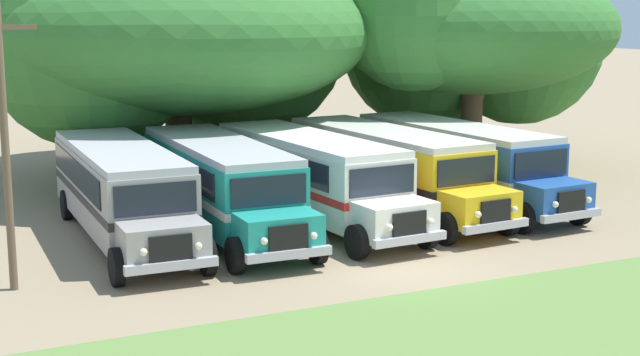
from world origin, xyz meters
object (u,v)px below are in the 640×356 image
parked_bus_slot_2 (311,174)px  broad_shade_tree (172,31)px  parked_bus_slot_0 (122,188)px  parked_bus_slot_4 (458,159)px  utility_pole (5,140)px  secondary_tree (466,34)px  parked_bus_slot_1 (220,181)px  parked_bus_slot_3 (388,166)px

parked_bus_slot_2 → broad_shade_tree: 11.45m
parked_bus_slot_0 → broad_shade_tree: broad_shade_tree is taller
parked_bus_slot_4 → utility_pole: (-16.11, -4.08, 2.23)m
parked_bus_slot_0 → secondary_tree: secondary_tree is taller
parked_bus_slot_1 → broad_shade_tree: bearing=172.7°
parked_bus_slot_0 → utility_pole: size_ratio=1.53×
parked_bus_slot_2 → utility_pole: bearing=-73.2°
secondary_tree → parked_bus_slot_0: bearing=-158.7°
parked_bus_slot_2 → utility_pole: 10.91m
parked_bus_slot_4 → broad_shade_tree: broad_shade_tree is taller
parked_bus_slot_0 → parked_bus_slot_3: bearing=91.2°
parked_bus_slot_0 → secondary_tree: (17.15, 6.69, 4.28)m
parked_bus_slot_4 → broad_shade_tree: (-7.61, 10.05, 4.49)m
parked_bus_slot_0 → parked_bus_slot_3: 9.34m
parked_bus_slot_4 → utility_pole: 16.77m
parked_bus_slot_1 → secondary_tree: size_ratio=0.76×
parked_bus_slot_3 → parked_bus_slot_1: bearing=-92.0°
utility_pole → secondary_tree: bearing=27.2°
parked_bus_slot_1 → parked_bus_slot_0: bearing=-93.7°
utility_pole → broad_shade_tree: bearing=59.0°
parked_bus_slot_0 → parked_bus_slot_4: same height
parked_bus_slot_2 → secondary_tree: size_ratio=0.76×
parked_bus_slot_4 → parked_bus_slot_3: bearing=-91.2°
parked_bus_slot_4 → broad_shade_tree: 13.38m
parked_bus_slot_0 → utility_pole: bearing=-41.3°
parked_bus_slot_2 → parked_bus_slot_3: size_ratio=1.00×
parked_bus_slot_2 → utility_pole: size_ratio=1.53×
parked_bus_slot_3 → broad_shade_tree: bearing=-159.6°
utility_pole → parked_bus_slot_4: bearing=14.2°
parked_bus_slot_2 → parked_bus_slot_1: bearing=-94.2°
parked_bus_slot_0 → parked_bus_slot_2: 6.26m
parked_bus_slot_1 → broad_shade_tree: 11.43m
parked_bus_slot_3 → utility_pole: utility_pole is taller
broad_shade_tree → parked_bus_slot_1: bearing=-99.0°
parked_bus_slot_1 → parked_bus_slot_4: (9.26, 0.34, 0.00)m
broad_shade_tree → parked_bus_slot_3: bearing=-65.7°
utility_pole → parked_bus_slot_3: bearing=16.8°
parked_bus_slot_2 → parked_bus_slot_4: bearing=90.0°
parked_bus_slot_1 → utility_pole: bearing=-59.6°
parked_bus_slot_2 → parked_bus_slot_3: 3.10m
secondary_tree → utility_pole: size_ratio=2.00×
parked_bus_slot_3 → broad_shade_tree: (-4.60, 10.17, 4.49)m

